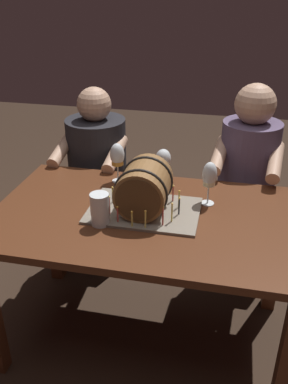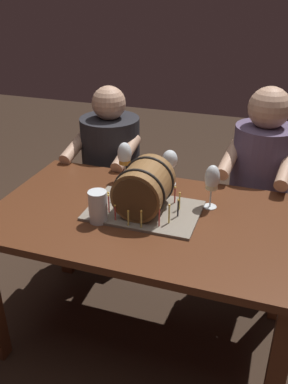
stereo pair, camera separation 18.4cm
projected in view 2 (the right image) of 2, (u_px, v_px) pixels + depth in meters
ground_plane at (145, 333)px, 2.20m from camera, size 8.00×8.00×0.00m
dining_table at (145, 235)px, 1.91m from camera, size 1.39×0.83×0.73m
barrel_cake at (144, 190)px, 1.84m from camera, size 0.50×0.33×0.24m
wine_glass_white at (212, 180)px, 1.86m from camera, size 0.07×0.07×0.21m
wine_glass_amber at (125, 155)px, 2.11m from camera, size 0.07×0.07×0.21m
wine_glass_empty at (170, 160)px, 2.07m from camera, size 0.08×0.08×0.19m
beer_pint at (98, 207)px, 1.78m from camera, size 0.08×0.08×0.14m
person_seated_left at (112, 181)px, 2.64m from camera, size 0.40×0.48×1.13m
person_seated_right at (256, 200)px, 2.37m from camera, size 0.39×0.49×1.19m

